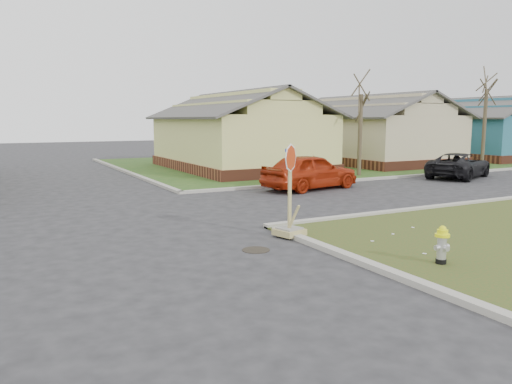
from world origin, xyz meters
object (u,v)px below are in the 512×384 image
fire_hydrant (442,243)px  dark_pickup (459,165)px  stop_sign (290,216)px  red_sedan (310,171)px

fire_hydrant → dark_pickup: 16.91m
fire_hydrant → dark_pickup: size_ratio=0.17×
stop_sign → red_sedan: (5.41, 7.09, 0.22)m
stop_sign → dark_pickup: size_ratio=0.51×
red_sedan → dark_pickup: 9.13m
red_sedan → fire_hydrant: bearing=149.4°
red_sedan → stop_sign: bearing=132.6°
fire_hydrant → red_sedan: bearing=73.9°
dark_pickup → fire_hydrant: bearing=106.6°
red_sedan → dark_pickup: red_sedan is taller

